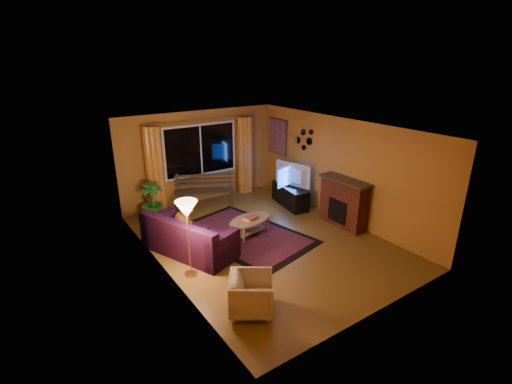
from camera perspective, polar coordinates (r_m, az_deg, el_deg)
floor at (r=8.28m, az=1.18°, el=-7.50°), size 4.50×6.00×0.02m
ceiling at (r=7.45m, az=1.32°, el=9.92°), size 4.50×6.00×0.02m
wall_back at (r=10.27m, az=-8.58°, el=5.38°), size 4.50×0.02×2.50m
wall_left at (r=6.80m, az=-14.48°, el=-2.85°), size 0.02×6.00×2.50m
wall_right at (r=9.21m, az=12.80°, el=3.37°), size 0.02×6.00×2.50m
window at (r=10.16m, az=-8.48°, el=6.39°), size 2.00×0.02×1.30m
curtain_rod at (r=9.96m, az=-8.60°, el=10.81°), size 3.20×0.03×0.03m
curtain_left at (r=9.70m, az=-15.37°, el=3.19°), size 0.36×0.36×2.24m
curtain_right at (r=10.82m, az=-1.79°, el=5.65°), size 0.36×0.36×2.24m
bench at (r=10.01m, az=-7.83°, el=-1.11°), size 1.60×1.05×0.47m
potted_plant at (r=9.42m, az=-15.74°, el=-1.40°), size 0.65×0.65×0.98m
sofa at (r=7.75m, az=-10.24°, el=-6.47°), size 1.52×2.16×0.80m
dog at (r=8.05m, az=-11.33°, el=-3.85°), size 0.29×0.40×0.43m
armchair at (r=6.03m, az=-0.68°, el=-15.18°), size 0.91×0.92×0.70m
floor_lamp at (r=6.83m, az=-10.33°, el=-7.17°), size 0.31×0.31×1.47m
rug at (r=8.50m, az=-1.76°, el=-6.59°), size 2.52×3.37×0.02m
coffee_table at (r=8.41m, az=-0.92°, el=-5.42°), size 1.31×1.31×0.41m
tv_console at (r=10.09m, az=5.25°, el=-0.58°), size 0.65×1.37×0.55m
television at (r=9.89m, az=5.36°, el=2.59°), size 0.44×1.08×0.63m
fireplace at (r=9.04m, az=13.37°, el=-1.71°), size 0.40×1.20×1.10m
mirror_cluster at (r=9.94m, az=7.38°, el=8.21°), size 0.06×0.60×0.56m
painting at (r=10.85m, az=3.34°, el=8.53°), size 0.04×0.76×0.96m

